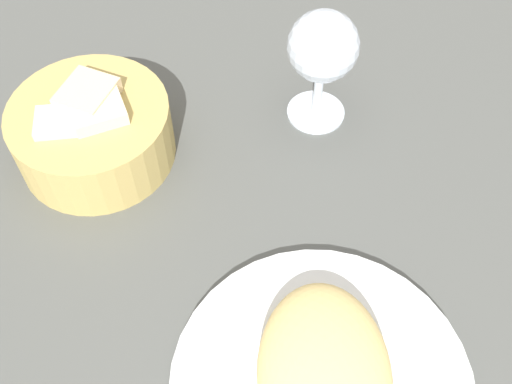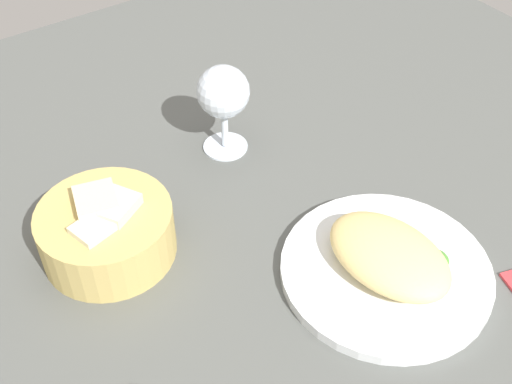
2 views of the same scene
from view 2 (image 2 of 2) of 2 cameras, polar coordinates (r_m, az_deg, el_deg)
ground_plane at (r=81.93cm, az=2.74°, el=-5.72°), size 140.00×140.00×2.00cm
plate at (r=79.76cm, az=11.20°, el=-6.73°), size 25.04×25.04×1.40cm
omelette at (r=77.66cm, az=11.48°, el=-5.39°), size 17.03×12.64×4.24cm
lettuce_garnish at (r=80.75cm, az=15.26°, el=-5.31°), size 3.72×3.72×1.50cm
bread_basket at (r=80.58cm, az=-12.85°, el=-3.26°), size 16.24×16.24×8.35cm
wine_glass_near at (r=90.32cm, az=-2.86°, el=8.37°), size 7.35×7.35×13.41cm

